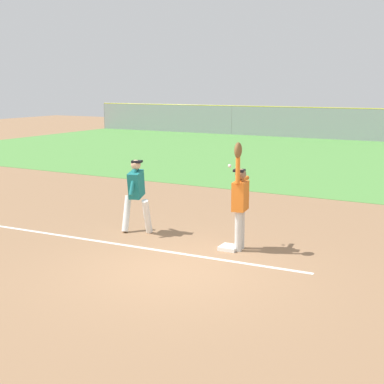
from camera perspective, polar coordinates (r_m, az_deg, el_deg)
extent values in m
plane|color=#936D4C|center=(10.31, -1.60, -8.11)|extent=(77.40, 77.40, 0.00)
cube|color=#549342|center=(25.99, 17.73, 3.11)|extent=(43.99, 18.41, 0.01)
cube|color=white|center=(13.01, -14.07, -4.33)|extent=(11.99, 0.66, 0.01)
cube|color=white|center=(11.53, 3.91, -5.82)|extent=(0.39, 0.39, 0.08)
cylinder|color=silver|center=(11.53, 5.14, -3.86)|extent=(0.17, 0.17, 0.85)
cylinder|color=silver|center=(11.34, 4.87, -4.11)|extent=(0.17, 0.17, 0.85)
cube|color=orange|center=(11.27, 5.07, -0.42)|extent=(0.32, 0.47, 0.60)
sphere|color=#8C6647|center=(11.18, 5.11, 1.86)|extent=(0.26, 0.26, 0.23)
cube|color=black|center=(11.18, 4.96, 2.25)|extent=(0.25, 0.23, 0.05)
cylinder|color=orange|center=(10.95, 4.81, 2.49)|extent=(0.10, 0.10, 0.62)
cylinder|color=orange|center=(11.42, 5.39, 1.26)|extent=(0.18, 0.63, 0.09)
ellipsoid|color=brown|center=(10.90, 4.84, 4.36)|extent=(0.18, 0.30, 0.32)
cylinder|color=white|center=(12.59, -4.71, -2.56)|extent=(0.26, 0.46, 0.85)
cylinder|color=white|center=(12.92, -6.84, -2.25)|extent=(0.26, 0.46, 0.85)
cube|color=#197272|center=(12.61, -5.85, 0.81)|extent=(0.39, 0.57, 0.66)
sphere|color=#DBAD84|center=(12.53, -5.90, 2.85)|extent=(0.28, 0.28, 0.23)
cube|color=black|center=(12.51, -5.77, 3.19)|extent=(0.26, 0.25, 0.05)
cylinder|color=#197272|center=(12.80, -5.53, 1.34)|extent=(0.19, 0.41, 0.58)
cylinder|color=#197272|center=(12.39, -6.20, 1.01)|extent=(0.19, 0.41, 0.58)
sphere|color=white|center=(11.55, 3.95, 2.74)|extent=(0.07, 0.07, 0.07)
cylinder|color=gray|center=(43.84, -9.12, 7.83)|extent=(0.08, 0.08, 1.94)
cylinder|color=gray|center=(38.08, 4.16, 7.46)|extent=(0.08, 0.08, 1.94)
cube|color=#B21E1E|center=(39.50, 10.03, 6.88)|extent=(4.47, 2.08, 0.55)
cube|color=#2D333D|center=(39.47, 10.05, 7.57)|extent=(2.27, 1.84, 0.40)
cylinder|color=black|center=(39.91, 12.46, 6.43)|extent=(0.61, 0.24, 0.60)
cylinder|color=black|center=(38.13, 11.53, 6.26)|extent=(0.61, 0.24, 0.60)
cylinder|color=black|center=(40.94, 8.60, 6.68)|extent=(0.61, 0.24, 0.60)
cylinder|color=black|center=(39.20, 7.52, 6.52)|extent=(0.61, 0.24, 0.60)
cube|color=black|center=(37.80, 17.45, 6.35)|extent=(4.44, 2.00, 0.55)
cube|color=#2D333D|center=(37.77, 17.49, 7.07)|extent=(2.24, 1.80, 0.40)
cylinder|color=black|center=(36.60, 19.31, 5.67)|extent=(0.60, 0.23, 0.60)
cylinder|color=black|center=(39.08, 15.67, 6.19)|extent=(0.60, 0.23, 0.60)
cylinder|color=black|center=(37.26, 14.91, 6.00)|extent=(0.60, 0.23, 0.60)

